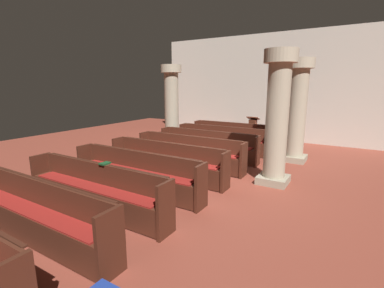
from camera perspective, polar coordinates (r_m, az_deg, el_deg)
name	(u,v)px	position (r m, az deg, el deg)	size (l,w,h in m)	color
ground_plane	(198,176)	(7.30, 1.20, -6.67)	(19.20, 19.20, 0.00)	brown
back_wall	(268,88)	(12.56, 15.47, 11.22)	(10.00, 0.16, 4.50)	beige
pew_row_0	(234,134)	(10.90, 8.79, 2.15)	(3.38, 0.47, 0.90)	#4C2316
pew_row_1	(222,138)	(9.88, 6.30, 1.20)	(3.38, 0.46, 0.90)	#4C2316
pew_row_2	(208,144)	(8.89, 3.25, 0.03)	(3.38, 0.47, 0.90)	#4C2316
pew_row_3	(189,151)	(7.94, -0.56, -1.42)	(3.38, 0.46, 0.90)	#4C2316
pew_row_4	(166,160)	(7.03, -5.38, -3.26)	(3.38, 0.46, 0.90)	#4C2316
pew_row_5	(136,171)	(6.20, -11.58, -5.57)	(3.38, 0.47, 0.90)	#4C2316
pew_row_6	(95,187)	(5.48, -19.63, -8.44)	(3.38, 0.46, 0.90)	#4C2316
pew_row_7	(34,210)	(4.91, -30.00, -11.83)	(3.38, 0.46, 0.90)	#4C2316
pillar_aisle_side	(297,109)	(9.06, 21.01, 6.82)	(0.81, 0.81, 3.14)	#9F967E
pillar_far_side	(172,103)	(11.20, -4.28, 8.44)	(0.81, 0.81, 3.14)	#9F967E
pillar_aisle_rear	(277,116)	(6.72, 17.31, 5.52)	(0.75, 0.75, 3.14)	#9F967E
lectern	(253,131)	(11.85, 12.49, 2.60)	(0.48, 0.45, 1.08)	#492215
hymn_book	(105,163)	(5.39, -17.67, -3.86)	(0.14, 0.19, 0.03)	#194723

